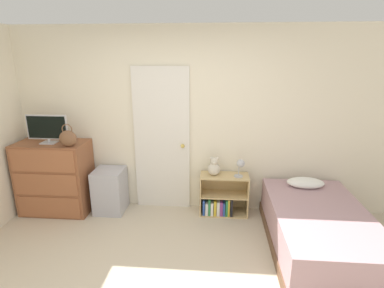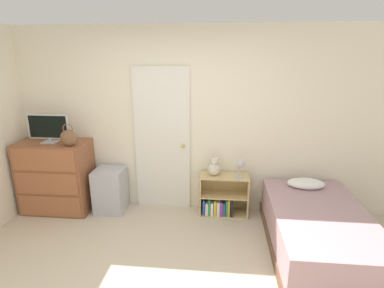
{
  "view_description": "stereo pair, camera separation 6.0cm",
  "coord_description": "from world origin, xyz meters",
  "px_view_note": "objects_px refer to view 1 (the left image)",
  "views": [
    {
      "loc": [
        0.57,
        -2.08,
        2.16
      ],
      "look_at": [
        0.26,
        1.68,
        1.04
      ],
      "focal_mm": 28.0,
      "sensor_mm": 36.0,
      "label": 1
    },
    {
      "loc": [
        0.63,
        -2.07,
        2.16
      ],
      "look_at": [
        0.26,
        1.68,
        1.04
      ],
      "focal_mm": 28.0,
      "sensor_mm": 36.0,
      "label": 2
    }
  ],
  "objects_px": {
    "dresser": "(55,177)",
    "bookshelf": "(222,199)",
    "bed": "(318,229)",
    "desk_lamp": "(240,165)",
    "tv": "(47,128)",
    "storage_bin": "(110,190)",
    "teddy_bear": "(214,167)",
    "handbag": "(68,138)"
  },
  "relations": [
    {
      "from": "desk_lamp",
      "to": "tv",
      "type": "bearing_deg",
      "value": -178.09
    },
    {
      "from": "bookshelf",
      "to": "storage_bin",
      "type": "bearing_deg",
      "value": -178.11
    },
    {
      "from": "desk_lamp",
      "to": "bed",
      "type": "distance_m",
      "value": 1.21
    },
    {
      "from": "storage_bin",
      "to": "teddy_bear",
      "type": "distance_m",
      "value": 1.52
    },
    {
      "from": "dresser",
      "to": "tv",
      "type": "distance_m",
      "value": 0.71
    },
    {
      "from": "handbag",
      "to": "teddy_bear",
      "type": "distance_m",
      "value": 1.96
    },
    {
      "from": "dresser",
      "to": "bookshelf",
      "type": "xyz_separation_m",
      "value": [
        2.34,
        0.1,
        -0.29
      ]
    },
    {
      "from": "storage_bin",
      "to": "bed",
      "type": "bearing_deg",
      "value": -14.35
    },
    {
      "from": "handbag",
      "to": "dresser",
      "type": "bearing_deg",
      "value": 155.2
    },
    {
      "from": "storage_bin",
      "to": "handbag",
      "type": "bearing_deg",
      "value": -153.63
    },
    {
      "from": "handbag",
      "to": "bookshelf",
      "type": "distance_m",
      "value": 2.22
    },
    {
      "from": "bed",
      "to": "handbag",
      "type": "bearing_deg",
      "value": 171.24
    },
    {
      "from": "dresser",
      "to": "teddy_bear",
      "type": "height_order",
      "value": "dresser"
    },
    {
      "from": "handbag",
      "to": "bookshelf",
      "type": "height_order",
      "value": "handbag"
    },
    {
      "from": "teddy_bear",
      "to": "storage_bin",
      "type": "bearing_deg",
      "value": -177.84
    },
    {
      "from": "handbag",
      "to": "teddy_bear",
      "type": "xyz_separation_m",
      "value": [
        1.89,
        0.26,
        -0.44
      ]
    },
    {
      "from": "dresser",
      "to": "bed",
      "type": "bearing_deg",
      "value": -10.45
    },
    {
      "from": "storage_bin",
      "to": "teddy_bear",
      "type": "relative_size",
      "value": 2.36
    },
    {
      "from": "storage_bin",
      "to": "bed",
      "type": "distance_m",
      "value": 2.76
    },
    {
      "from": "bookshelf",
      "to": "desk_lamp",
      "type": "distance_m",
      "value": 0.59
    },
    {
      "from": "tv",
      "to": "dresser",
      "type": "bearing_deg",
      "value": 79.62
    },
    {
      "from": "bookshelf",
      "to": "handbag",
      "type": "bearing_deg",
      "value": -172.61
    },
    {
      "from": "teddy_bear",
      "to": "handbag",
      "type": "bearing_deg",
      "value": -172.07
    },
    {
      "from": "tv",
      "to": "handbag",
      "type": "distance_m",
      "value": 0.38
    },
    {
      "from": "dresser",
      "to": "tv",
      "type": "height_order",
      "value": "tv"
    },
    {
      "from": "dresser",
      "to": "storage_bin",
      "type": "distance_m",
      "value": 0.78
    },
    {
      "from": "dresser",
      "to": "handbag",
      "type": "height_order",
      "value": "handbag"
    },
    {
      "from": "tv",
      "to": "storage_bin",
      "type": "height_order",
      "value": "tv"
    },
    {
      "from": "teddy_bear",
      "to": "desk_lamp",
      "type": "distance_m",
      "value": 0.36
    },
    {
      "from": "tv",
      "to": "storage_bin",
      "type": "xyz_separation_m",
      "value": [
        0.76,
        0.08,
        -0.91
      ]
    },
    {
      "from": "storage_bin",
      "to": "bed",
      "type": "relative_size",
      "value": 0.34
    },
    {
      "from": "handbag",
      "to": "storage_bin",
      "type": "bearing_deg",
      "value": 26.37
    },
    {
      "from": "bookshelf",
      "to": "teddy_bear",
      "type": "relative_size",
      "value": 2.52
    },
    {
      "from": "dresser",
      "to": "bookshelf",
      "type": "relative_size",
      "value": 1.53
    },
    {
      "from": "bookshelf",
      "to": "desk_lamp",
      "type": "xyz_separation_m",
      "value": [
        0.24,
        -0.04,
        0.53
      ]
    },
    {
      "from": "tv",
      "to": "desk_lamp",
      "type": "distance_m",
      "value": 2.63
    },
    {
      "from": "tv",
      "to": "bed",
      "type": "bearing_deg",
      "value": -10.05
    },
    {
      "from": "bed",
      "to": "teddy_bear",
      "type": "bearing_deg",
      "value": 148.46
    },
    {
      "from": "dresser",
      "to": "desk_lamp",
      "type": "xyz_separation_m",
      "value": [
        2.58,
        0.06,
        0.24
      ]
    },
    {
      "from": "handbag",
      "to": "desk_lamp",
      "type": "xyz_separation_m",
      "value": [
        2.24,
        0.22,
        -0.38
      ]
    },
    {
      "from": "dresser",
      "to": "bookshelf",
      "type": "bearing_deg",
      "value": 2.53
    },
    {
      "from": "teddy_bear",
      "to": "desk_lamp",
      "type": "relative_size",
      "value": 1.05
    }
  ]
}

